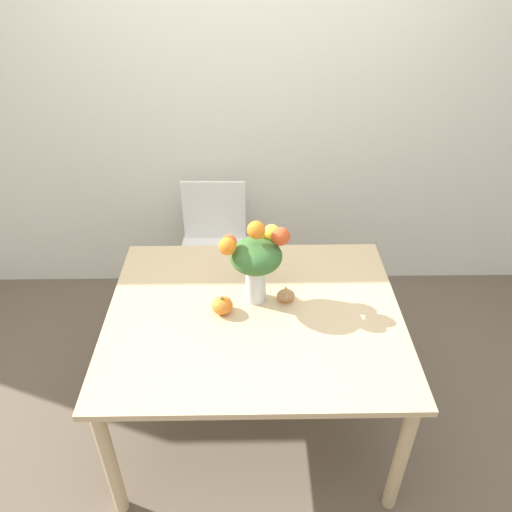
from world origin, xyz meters
TOP-DOWN VIEW (x-y plane):
  - ground_plane at (0.00, 0.00)m, footprint 12.00×12.00m
  - wall_back at (0.00, 1.25)m, footprint 8.00×0.06m
  - dining_table at (0.00, 0.00)m, footprint 1.34×1.10m
  - flower_vase at (0.01, 0.11)m, footprint 0.31×0.24m
  - pumpkin at (-0.14, 0.01)m, footprint 0.10×0.10m
  - turkey_figurine at (0.15, 0.10)m, footprint 0.08×0.11m
  - dining_chair_near_window at (-0.24, 0.91)m, footprint 0.43×0.43m

SIDE VIEW (x-z plane):
  - ground_plane at x=0.00m, z-range 0.00..0.00m
  - dining_chair_near_window at x=-0.24m, z-range 0.03..0.90m
  - dining_table at x=0.00m, z-range 0.28..1.02m
  - turkey_figurine at x=0.15m, z-range 0.74..0.80m
  - pumpkin at x=-0.14m, z-range 0.73..0.82m
  - flower_vase at x=0.01m, z-range 0.76..1.18m
  - wall_back at x=0.00m, z-range 0.00..2.70m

